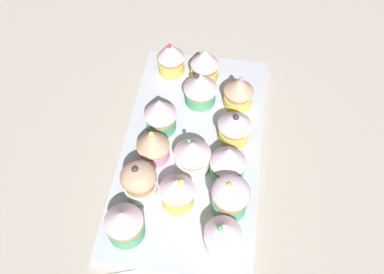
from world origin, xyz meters
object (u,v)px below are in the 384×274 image
at_px(cupcake_9, 124,223).
at_px(cupcake_7, 199,87).
at_px(cupcake_10, 139,181).
at_px(cupcake_0, 223,234).
at_px(cupcake_6, 192,154).
at_px(cupcake_8, 204,64).
at_px(cupcake_3, 234,126).
at_px(cupcake_5, 177,191).
at_px(cupcake_1, 230,197).
at_px(cupcake_2, 228,160).
at_px(cupcake_4, 239,91).
at_px(baking_tray, 192,148).
at_px(cupcake_12, 160,114).
at_px(cupcake_11, 153,144).
at_px(cupcake_13, 171,57).

bearing_deg(cupcake_9, cupcake_7, -14.69).
bearing_deg(cupcake_7, cupcake_10, 162.37).
height_order(cupcake_0, cupcake_6, cupcake_6).
bearing_deg(cupcake_9, cupcake_8, -12.54).
distance_m(cupcake_3, cupcake_5, 0.16).
height_order(cupcake_1, cupcake_2, cupcake_1).
relative_size(cupcake_8, cupcake_10, 1.02).
height_order(cupcake_1, cupcake_6, cupcake_1).
distance_m(cupcake_4, cupcake_9, 0.33).
relative_size(cupcake_9, cupcake_10, 0.96).
height_order(baking_tray, cupcake_6, cupcake_6).
bearing_deg(cupcake_6, cupcake_2, -93.60).
bearing_deg(cupcake_6, cupcake_12, 42.97).
height_order(cupcake_5, cupcake_10, cupcake_5).
height_order(cupcake_6, cupcake_12, cupcake_12).
xyz_separation_m(cupcake_0, cupcake_3, (0.20, 0.00, 0.00)).
relative_size(cupcake_2, cupcake_11, 0.95).
xyz_separation_m(cupcake_5, cupcake_12, (0.15, 0.05, 0.00)).
xyz_separation_m(cupcake_5, cupcake_8, (0.28, -0.01, 0.00)).
xyz_separation_m(cupcake_6, cupcake_9, (-0.14, 0.09, -0.00)).
distance_m(cupcake_2, cupcake_11, 0.13).
bearing_deg(cupcake_7, cupcake_3, -137.43).
relative_size(baking_tray, cupcake_4, 6.37).
height_order(cupcake_5, cupcake_13, cupcake_13).
distance_m(cupcake_10, cupcake_13, 0.29).
relative_size(cupcake_3, cupcake_9, 1.09).
distance_m(cupcake_6, cupcake_9, 0.16).
height_order(cupcake_4, cupcake_9, cupcake_4).
height_order(baking_tray, cupcake_9, cupcake_9).
distance_m(cupcake_4, cupcake_13, 0.16).
distance_m(cupcake_5, cupcake_8, 0.28).
height_order(cupcake_7, cupcake_10, cupcake_7).
bearing_deg(cupcake_11, cupcake_6, -98.34).
bearing_deg(cupcake_13, baking_tray, -159.10).
xyz_separation_m(cupcake_5, cupcake_10, (0.01, 0.06, -0.00)).
bearing_deg(cupcake_10, cupcake_13, -0.44).
distance_m(cupcake_1, cupcake_3, 0.14).
bearing_deg(cupcake_3, cupcake_8, 26.79).
distance_m(cupcake_3, cupcake_6, 0.09).
relative_size(cupcake_4, cupcake_9, 1.03).
height_order(cupcake_2, cupcake_6, cupcake_6).
bearing_deg(baking_tray, cupcake_1, -145.19).
relative_size(cupcake_7, cupcake_9, 1.09).
bearing_deg(cupcake_1, cupcake_0, 175.37).
bearing_deg(cupcake_0, cupcake_2, 2.16).
distance_m(cupcake_2, cupcake_7, 0.17).
bearing_deg(cupcake_5, cupcake_7, -1.09).
bearing_deg(cupcake_5, cupcake_1, -88.97).
distance_m(cupcake_4, cupcake_11, 0.20).
height_order(cupcake_1, cupcake_8, cupcake_1).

